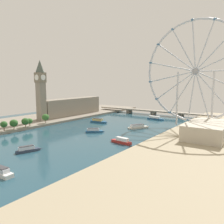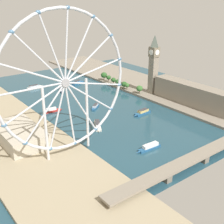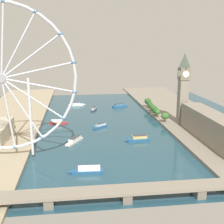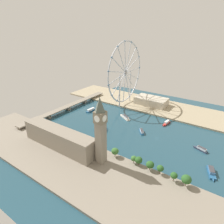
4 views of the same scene
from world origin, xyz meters
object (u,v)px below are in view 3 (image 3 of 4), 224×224
(tour_boat_3, at_px, (100,126))
(tour_boat_7, at_px, (120,106))
(tour_boat_4, at_px, (88,170))
(tour_boat_6, at_px, (76,104))
(tour_boat_1, at_px, (138,138))
(tour_boat_0, at_px, (94,109))
(tour_boat_5, at_px, (58,122))
(tour_boat_2, at_px, (74,140))
(clock_tower, at_px, (183,88))
(ferris_wheel, at_px, (2,79))
(parliament_block, at_px, (213,128))
(river_bridge, at_px, (126,191))

(tour_boat_3, distance_m, tour_boat_7, 117.08)
(tour_boat_4, height_order, tour_boat_7, tour_boat_7)
(tour_boat_3, relative_size, tour_boat_6, 0.70)
(tour_boat_3, bearing_deg, tour_boat_1, 85.86)
(tour_boat_0, distance_m, tour_boat_7, 46.70)
(tour_boat_7, bearing_deg, tour_boat_5, -155.86)
(tour_boat_3, bearing_deg, tour_boat_2, 20.71)
(tour_boat_0, relative_size, tour_boat_3, 1.10)
(tour_boat_7, bearing_deg, clock_tower, -83.25)
(ferris_wheel, xyz_separation_m, tour_boat_1, (-122.53, -32.57, -66.99))
(tour_boat_4, bearing_deg, clock_tower, -132.85)
(tour_boat_0, height_order, tour_boat_1, tour_boat_1)
(tour_boat_4, bearing_deg, tour_boat_7, -102.15)
(clock_tower, distance_m, tour_boat_5, 157.80)
(tour_boat_6, bearing_deg, parliament_block, -59.83)
(tour_boat_3, height_order, tour_boat_4, tour_boat_4)
(tour_boat_1, distance_m, tour_boat_4, 89.09)
(river_bridge, height_order, tour_boat_4, river_bridge)
(river_bridge, relative_size, tour_boat_5, 8.78)
(parliament_block, relative_size, tour_boat_1, 4.27)
(clock_tower, xyz_separation_m, ferris_wheel, (185.74, 79.91, 22.76))
(tour_boat_6, bearing_deg, ferris_wheel, -108.93)
(clock_tower, bearing_deg, ferris_wheel, 23.28)
(tour_boat_7, bearing_deg, tour_boat_6, 144.23)
(tour_boat_6, bearing_deg, clock_tower, -50.23)
(tour_boat_5, bearing_deg, clock_tower, -5.26)
(parliament_block, distance_m, tour_boat_5, 182.75)
(river_bridge, relative_size, tour_boat_6, 7.68)
(ferris_wheel, relative_size, tour_boat_6, 4.54)
(tour_boat_0, xyz_separation_m, tour_boat_3, (-1.46, 89.12, -0.06))
(tour_boat_0, xyz_separation_m, tour_boat_5, (49.33, 67.23, 0.11))
(tour_boat_7, bearing_deg, tour_boat_1, -111.77)
(tour_boat_1, relative_size, tour_boat_7, 1.02)
(tour_boat_3, distance_m, tour_boat_4, 124.22)
(tour_boat_0, relative_size, tour_boat_5, 0.88)
(clock_tower, height_order, tour_boat_4, clock_tower)
(river_bridge, bearing_deg, clock_tower, -120.86)
(parliament_block, distance_m, tour_boat_4, 136.28)
(river_bridge, bearing_deg, tour_boat_3, -89.25)
(clock_tower, bearing_deg, tour_boat_2, 18.88)
(tour_boat_0, xyz_separation_m, tour_boat_2, (28.98, 138.51, 0.01))
(tour_boat_4, xyz_separation_m, tour_boat_6, (6.59, -251.65, -0.02))
(ferris_wheel, relative_size, tour_boat_2, 4.41)
(tour_boat_7, bearing_deg, ferris_wheel, -143.10)
(ferris_wheel, bearing_deg, tour_boat_5, -108.95)
(ferris_wheel, xyz_separation_m, tour_boat_4, (-67.11, 37.18, -67.20))
(parliament_block, xyz_separation_m, tour_boat_3, (105.29, -72.07, -14.53))
(tour_boat_4, bearing_deg, tour_boat_3, -96.97)
(clock_tower, bearing_deg, tour_boat_5, -10.39)
(clock_tower, height_order, ferris_wheel, ferris_wheel)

